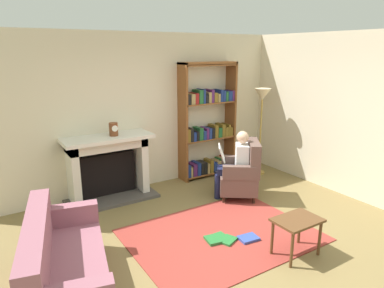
{
  "coord_description": "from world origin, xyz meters",
  "views": [
    {
      "loc": [
        -2.56,
        -3.04,
        2.4
      ],
      "look_at": [
        0.1,
        1.2,
        1.05
      ],
      "focal_mm": 32.65,
      "sensor_mm": 36.0,
      "label": 1
    }
  ],
  "objects_px": {
    "side_table": "(297,225)",
    "floor_lamp": "(262,102)",
    "armchair_reading": "(242,173)",
    "bookshelf": "(208,125)",
    "fireplace": "(108,165)",
    "seated_reader": "(236,162)",
    "sofa_floral": "(63,268)",
    "mantel_clock": "(114,129)"
  },
  "relations": [
    {
      "from": "armchair_reading",
      "to": "side_table",
      "type": "xyz_separation_m",
      "value": [
        -0.57,
        -1.68,
        -0.03
      ]
    },
    {
      "from": "seated_reader",
      "to": "sofa_floral",
      "type": "xyz_separation_m",
      "value": [
        -2.99,
        -1.02,
        -0.3
      ]
    },
    {
      "from": "side_table",
      "to": "floor_lamp",
      "type": "xyz_separation_m",
      "value": [
        1.63,
        2.41,
        1.04
      ]
    },
    {
      "from": "fireplace",
      "to": "seated_reader",
      "type": "height_order",
      "value": "seated_reader"
    },
    {
      "from": "fireplace",
      "to": "bookshelf",
      "type": "bearing_deg",
      "value": 0.99
    },
    {
      "from": "bookshelf",
      "to": "sofa_floral",
      "type": "relative_size",
      "value": 1.21
    },
    {
      "from": "fireplace",
      "to": "seated_reader",
      "type": "bearing_deg",
      "value": -31.31
    },
    {
      "from": "armchair_reading",
      "to": "seated_reader",
      "type": "bearing_deg",
      "value": -90.0
    },
    {
      "from": "sofa_floral",
      "to": "side_table",
      "type": "bearing_deg",
      "value": -93.34
    },
    {
      "from": "mantel_clock",
      "to": "side_table",
      "type": "height_order",
      "value": "mantel_clock"
    },
    {
      "from": "bookshelf",
      "to": "seated_reader",
      "type": "relative_size",
      "value": 1.92
    },
    {
      "from": "bookshelf",
      "to": "seated_reader",
      "type": "bearing_deg",
      "value": -100.78
    },
    {
      "from": "seated_reader",
      "to": "floor_lamp",
      "type": "height_order",
      "value": "floor_lamp"
    },
    {
      "from": "sofa_floral",
      "to": "floor_lamp",
      "type": "xyz_separation_m",
      "value": [
        4.15,
        1.69,
        1.12
      ]
    },
    {
      "from": "bookshelf",
      "to": "seated_reader",
      "type": "xyz_separation_m",
      "value": [
        -0.21,
        -1.13,
        -0.39
      ]
    },
    {
      "from": "bookshelf",
      "to": "sofa_floral",
      "type": "bearing_deg",
      "value": -146.18
    },
    {
      "from": "sofa_floral",
      "to": "floor_lamp",
      "type": "distance_m",
      "value": 4.62
    },
    {
      "from": "fireplace",
      "to": "side_table",
      "type": "height_order",
      "value": "fireplace"
    },
    {
      "from": "bookshelf",
      "to": "sofa_floral",
      "type": "distance_m",
      "value": 3.92
    },
    {
      "from": "mantel_clock",
      "to": "sofa_floral",
      "type": "bearing_deg",
      "value": -122.77
    },
    {
      "from": "armchair_reading",
      "to": "seated_reader",
      "type": "xyz_separation_m",
      "value": [
        -0.1,
        0.07,
        0.2
      ]
    },
    {
      "from": "seated_reader",
      "to": "side_table",
      "type": "xyz_separation_m",
      "value": [
        -0.47,
        -1.74,
        -0.22
      ]
    },
    {
      "from": "armchair_reading",
      "to": "mantel_clock",
      "type": "bearing_deg",
      "value": -85.38
    },
    {
      "from": "mantel_clock",
      "to": "floor_lamp",
      "type": "bearing_deg",
      "value": -6.37
    },
    {
      "from": "bookshelf",
      "to": "armchair_reading",
      "type": "height_order",
      "value": "bookshelf"
    },
    {
      "from": "armchair_reading",
      "to": "bookshelf",
      "type": "bearing_deg",
      "value": -150.5
    },
    {
      "from": "bookshelf",
      "to": "mantel_clock",
      "type": "bearing_deg",
      "value": -175.94
    },
    {
      "from": "floor_lamp",
      "to": "armchair_reading",
      "type": "bearing_deg",
      "value": -145.17
    },
    {
      "from": "fireplace",
      "to": "sofa_floral",
      "type": "xyz_separation_m",
      "value": [
        -1.2,
        -2.11,
        -0.25
      ]
    },
    {
      "from": "seated_reader",
      "to": "floor_lamp",
      "type": "distance_m",
      "value": 1.57
    },
    {
      "from": "mantel_clock",
      "to": "bookshelf",
      "type": "bearing_deg",
      "value": 4.06
    },
    {
      "from": "bookshelf",
      "to": "armchair_reading",
      "type": "xyz_separation_m",
      "value": [
        -0.12,
        -1.19,
        -0.59
      ]
    },
    {
      "from": "bookshelf",
      "to": "floor_lamp",
      "type": "distance_m",
      "value": 1.13
    },
    {
      "from": "mantel_clock",
      "to": "bookshelf",
      "type": "xyz_separation_m",
      "value": [
        1.91,
        0.14,
        -0.17
      ]
    },
    {
      "from": "side_table",
      "to": "floor_lamp",
      "type": "bearing_deg",
      "value": 55.98
    },
    {
      "from": "mantel_clock",
      "to": "seated_reader",
      "type": "distance_m",
      "value": 2.04
    },
    {
      "from": "seated_reader",
      "to": "floor_lamp",
      "type": "xyz_separation_m",
      "value": [
        1.16,
        0.67,
        0.82
      ]
    },
    {
      "from": "bookshelf",
      "to": "fireplace",
      "type": "bearing_deg",
      "value": -179.01
    },
    {
      "from": "side_table",
      "to": "floor_lamp",
      "type": "relative_size",
      "value": 0.33
    },
    {
      "from": "armchair_reading",
      "to": "sofa_floral",
      "type": "xyz_separation_m",
      "value": [
        -3.09,
        -0.96,
        -0.1
      ]
    },
    {
      "from": "fireplace",
      "to": "seated_reader",
      "type": "relative_size",
      "value": 1.27
    },
    {
      "from": "floor_lamp",
      "to": "fireplace",
      "type": "bearing_deg",
      "value": 171.91
    }
  ]
}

